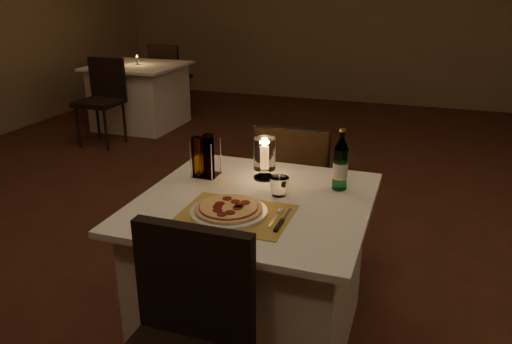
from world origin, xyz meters
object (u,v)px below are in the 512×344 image
(chair_far, at_px, (295,182))
(pizza, at_px, (229,208))
(main_table, at_px, (255,271))
(chair_near, at_px, (183,336))
(tumbler, at_px, (279,186))
(hurricane_candle, at_px, (265,155))
(neighbor_table_left, at_px, (140,96))
(water_bottle, at_px, (340,165))
(plate, at_px, (229,212))

(chair_far, xyz_separation_m, pizza, (-0.05, -0.89, 0.22))
(main_table, distance_m, pizza, 0.44)
(chair_near, xyz_separation_m, tumbler, (0.09, 0.79, 0.23))
(tumbler, bearing_deg, main_table, -140.84)
(pizza, xyz_separation_m, tumbler, (0.14, 0.25, 0.02))
(chair_far, distance_m, hurricane_candle, 0.56)
(neighbor_table_left, bearing_deg, water_bottle, -45.92)
(plate, distance_m, water_bottle, 0.57)
(main_table, relative_size, plate, 3.12)
(tumbler, xyz_separation_m, neighbor_table_left, (-2.66, 3.16, -0.41))
(main_table, bearing_deg, hurricane_candle, 98.06)
(neighbor_table_left, bearing_deg, plate, -53.56)
(main_table, xyz_separation_m, tumbler, (0.09, 0.07, 0.41))
(hurricane_candle, relative_size, neighbor_table_left, 0.20)
(plate, distance_m, tumbler, 0.29)
(water_bottle, height_order, hurricane_candle, water_bottle)
(plate, xyz_separation_m, hurricane_candle, (0.01, 0.43, 0.11))
(plate, relative_size, hurricane_candle, 1.56)
(pizza, xyz_separation_m, hurricane_candle, (0.01, 0.43, 0.09))
(chair_near, relative_size, water_bottle, 3.14)
(main_table, height_order, hurricane_candle, hurricane_candle)
(pizza, relative_size, hurricane_candle, 1.37)
(plate, xyz_separation_m, neighbor_table_left, (-2.52, 3.42, -0.38))
(tumbler, height_order, hurricane_candle, hurricane_candle)
(main_table, distance_m, tumbler, 0.43)
(chair_far, relative_size, water_bottle, 3.14)
(chair_far, bearing_deg, main_table, -90.00)
(chair_near, xyz_separation_m, hurricane_candle, (-0.04, 0.96, 0.31))
(chair_far, bearing_deg, hurricane_candle, -94.32)
(main_table, relative_size, water_bottle, 3.49)
(water_bottle, distance_m, neighbor_table_left, 4.20)
(main_table, distance_m, plate, 0.42)
(chair_near, distance_m, pizza, 0.58)
(pizza, bearing_deg, tumbler, 61.07)
(main_table, xyz_separation_m, chair_far, (0.00, 0.71, 0.18))
(main_table, height_order, plate, plate)
(main_table, bearing_deg, water_bottle, 35.69)
(hurricane_candle, xyz_separation_m, neighbor_table_left, (-2.54, 2.99, -0.49))
(plate, distance_m, pizza, 0.02)
(chair_far, distance_m, plate, 0.92)
(pizza, height_order, water_bottle, water_bottle)
(chair_near, xyz_separation_m, chair_far, (-0.00, 1.43, 0.00))
(chair_far, height_order, plate, chair_far)
(chair_far, bearing_deg, neighbor_table_left, 135.57)
(water_bottle, relative_size, neighbor_table_left, 0.29)
(hurricane_candle, bearing_deg, water_bottle, -1.71)
(main_table, height_order, tumbler, tumbler)
(chair_far, xyz_separation_m, hurricane_candle, (-0.04, -0.47, 0.31))
(main_table, distance_m, chair_near, 0.74)
(hurricane_candle, bearing_deg, pizza, -91.95)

